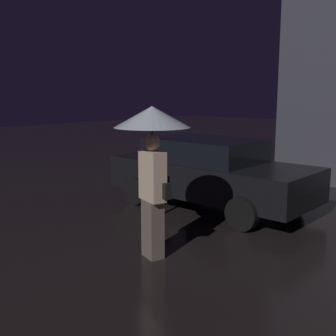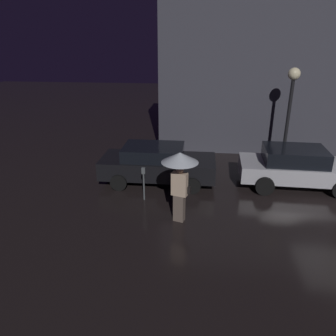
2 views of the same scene
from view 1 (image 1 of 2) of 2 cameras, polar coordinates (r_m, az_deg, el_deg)
name	(u,v)px [view 1 (image 1 of 2)]	position (r m, az deg, el deg)	size (l,w,h in m)	color
parked_car_black	(210,172)	(8.89, 5.67, -0.49)	(4.32, 2.02, 1.44)	black
pedestrian_with_umbrella	(152,141)	(5.93, -2.14, 3.70)	(1.08, 1.08, 2.21)	#66564C
parking_meter	(149,182)	(7.88, -2.55, -1.93)	(0.12, 0.10, 1.19)	#4C5154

